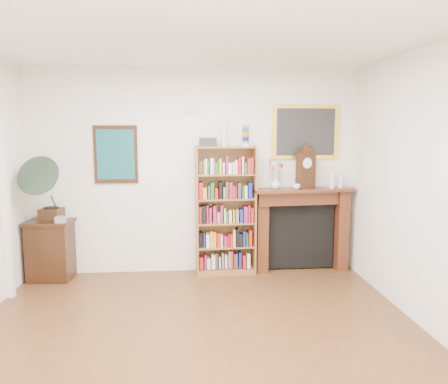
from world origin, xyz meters
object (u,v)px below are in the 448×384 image
Objects in this scene: fireplace at (301,222)px; cd_stack at (61,219)px; bookshelf at (225,203)px; gramophone at (46,185)px; flower_vase at (275,183)px; side_cabinet at (51,250)px; mantel_clock at (306,169)px; teacup at (297,186)px; bottle_right at (341,181)px; bottle_left at (332,180)px.

cd_stack is (-3.22, -0.26, 0.14)m from fireplace.
bookshelf is 2.33m from gramophone.
flower_vase is (0.68, -0.01, 0.27)m from bookshelf.
side_cabinet is 0.93× the size of gramophone.
mantel_clock is at bearing 5.75° from side_cabinet.
fireplace is 15.06× the size of teacup.
bottle_right is at bearing 6.92° from teacup.
bookshelf reaches higher than cd_stack.
fireplace is 7.10× the size of bottle_right.
bookshelf reaches higher than teacup.
fireplace is at bearing 10.31° from flower_vase.
fireplace is 0.69m from flower_vase.
bottle_left reaches higher than bottle_right.
side_cabinet is at bearing -179.84° from teacup.
side_cabinet is 0.49m from cd_stack.
teacup is at bearing -173.08° from bottle_right.
teacup is at bearing 9.21° from gramophone.
bookshelf is 10.14× the size of bottle_right.
bottle_left is (1.47, -0.03, 0.32)m from bookshelf.
bottle_left reaches higher than fireplace.
gramophone reaches higher than cd_stack.
gramophone is at bearing 172.07° from cd_stack.
bookshelf is at bearing 11.49° from gramophone.
bookshelf reaches higher than bottle_right.
gramophone is at bearing -71.37° from side_cabinet.
gramophone is 3.78m from bottle_left.
side_cabinet is 3.59m from mantel_clock.
bottle_left reaches higher than cd_stack.
teacup reaches higher than fireplace.
flower_vase is 1.62× the size of teacup.
mantel_clock is at bearing 3.55° from cd_stack.
bottle_left reaches higher than side_cabinet.
fireplace is at bearing 94.95° from mantel_clock.
bookshelf is at bearing 179.24° from flower_vase.
flower_vase is (3.02, 0.06, 0.86)m from side_cabinet.
bottle_right reaches higher than fireplace.
flower_vase is 0.76× the size of bottle_right.
side_cabinet is (-2.33, -0.07, -0.59)m from bookshelf.
mantel_clock is at bearing 2.08° from flower_vase.
bottle_right is at bearing -9.59° from fireplace.
flower_vase is (-0.42, -0.02, -0.20)m from mantel_clock.
bookshelf is 3.60× the size of mantel_clock.
bottle_left is at bearing -161.98° from bottle_right.
fireplace is 11.83× the size of cd_stack.
gramophone is at bearing 162.38° from mantel_clock.
bottle_right reaches higher than side_cabinet.
bookshelf is at bearing 159.70° from mantel_clock.
fireplace is (3.41, 0.13, 0.30)m from side_cabinet.
bottle_right is at bearing 5.78° from side_cabinet.
gramophone reaches higher than flower_vase.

